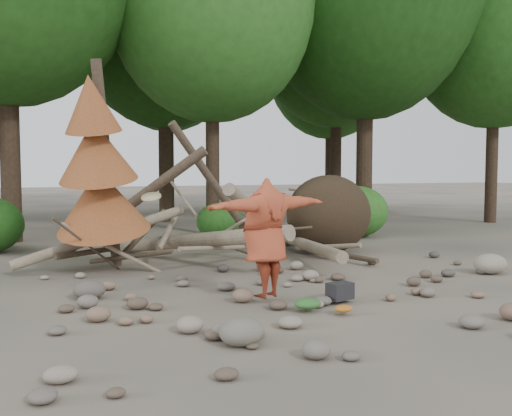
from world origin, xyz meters
name	(u,v)px	position (x,y,z in m)	size (l,w,h in m)	color
ground	(312,296)	(0.00, 0.00, 0.00)	(120.00, 120.00, 0.00)	#514C44
deadfall_pile	(309,216)	(2.02, 4.24, 0.95)	(8.55, 5.24, 3.30)	#332619
dead_conifer	(98,170)	(-3.12, 3.37, 2.11)	(2.06, 2.16, 4.35)	#4C3F30
bush_mid	(220,221)	(0.80, 7.80, 0.56)	(1.40, 1.40, 1.12)	#255C1A
bush_right	(356,211)	(5.00, 7.00, 0.80)	(2.00, 2.00, 1.60)	#2E6D22
frisbee_thrower	(265,237)	(-0.87, -0.06, 1.04)	(3.24, 1.30, 1.92)	#A33E24
backpack	(340,295)	(0.21, -0.57, 0.13)	(0.40, 0.26, 0.26)	black
cloth_green	(308,307)	(-0.53, -0.92, 0.08)	(0.41, 0.34, 0.16)	#2B6026
cloth_orange	(343,312)	(-0.13, -1.28, 0.05)	(0.29, 0.24, 0.10)	#A3601C
boulder_front_left	(242,332)	(-1.98, -2.08, 0.17)	(0.56, 0.51, 0.34)	#6B6559
boulder_mid_right	(490,264)	(4.31, 0.56, 0.21)	(0.68, 0.62, 0.41)	gray
boulder_mid_left	(89,290)	(-3.50, 1.11, 0.16)	(0.52, 0.47, 0.31)	#5A534B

